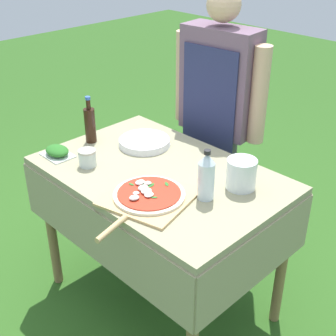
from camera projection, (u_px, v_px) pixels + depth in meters
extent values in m
plane|color=#2D5B1E|center=(161.00, 298.00, 2.59)|extent=(12.00, 12.00, 0.00)
cube|color=gray|center=(160.00, 175.00, 2.21)|extent=(1.16, 0.77, 0.04)
cube|color=gray|center=(96.00, 237.00, 2.05)|extent=(1.16, 0.01, 0.28)
cube|color=gray|center=(212.00, 175.00, 2.52)|extent=(1.16, 0.01, 0.28)
cube|color=gray|center=(89.00, 162.00, 2.65)|extent=(0.01, 0.77, 0.28)
cube|color=gray|center=(259.00, 259.00, 1.92)|extent=(0.01, 0.77, 0.28)
cylinder|color=olive|center=(51.00, 226.00, 2.53)|extent=(0.05, 0.05, 0.77)
cylinder|color=olive|center=(192.00, 336.00, 1.88)|extent=(0.05, 0.05, 0.77)
cylinder|color=olive|center=(140.00, 183.00, 2.93)|extent=(0.05, 0.05, 0.77)
cylinder|color=olive|center=(282.00, 261.00, 2.28)|extent=(0.05, 0.05, 0.77)
cylinder|color=#4C4C51|center=(224.00, 192.00, 2.83)|extent=(0.11, 0.11, 0.78)
cylinder|color=#4C4C51|center=(203.00, 184.00, 2.91)|extent=(0.11, 0.11, 0.78)
cube|color=#6B5166|center=(220.00, 81.00, 2.54)|extent=(0.44, 0.22, 0.58)
cube|color=navy|center=(208.00, 124.00, 2.58)|extent=(0.34, 0.04, 0.85)
cylinder|color=tan|center=(259.00, 96.00, 2.41)|extent=(0.09, 0.09, 0.52)
cylinder|color=tan|center=(184.00, 77.00, 2.69)|extent=(0.09, 0.09, 0.52)
sphere|color=tan|center=(224.00, 4.00, 2.35)|extent=(0.18, 0.18, 0.18)
cube|color=tan|center=(149.00, 197.00, 1.99)|extent=(0.41, 0.41, 0.01)
cylinder|color=tan|center=(112.00, 228.00, 1.80)|extent=(0.07, 0.18, 0.02)
cylinder|color=beige|center=(149.00, 195.00, 1.99)|extent=(0.31, 0.31, 0.01)
cylinder|color=red|center=(149.00, 193.00, 1.98)|extent=(0.27, 0.27, 0.00)
ellipsoid|color=white|center=(136.00, 193.00, 1.97)|extent=(0.04, 0.04, 0.01)
ellipsoid|color=white|center=(148.00, 183.00, 2.04)|extent=(0.04, 0.04, 0.01)
ellipsoid|color=white|center=(149.00, 195.00, 1.95)|extent=(0.04, 0.05, 0.01)
ellipsoid|color=white|center=(143.00, 188.00, 1.99)|extent=(0.04, 0.05, 0.02)
ellipsoid|color=white|center=(142.00, 181.00, 2.05)|extent=(0.03, 0.03, 0.01)
ellipsoid|color=white|center=(148.00, 190.00, 1.99)|extent=(0.03, 0.03, 0.01)
ellipsoid|color=white|center=(134.00, 198.00, 1.93)|extent=(0.05, 0.05, 0.02)
ellipsoid|color=white|center=(146.00, 192.00, 1.97)|extent=(0.06, 0.06, 0.02)
ellipsoid|color=white|center=(140.00, 182.00, 2.04)|extent=(0.04, 0.05, 0.01)
ellipsoid|color=#286B23|center=(151.00, 185.00, 2.03)|extent=(0.02, 0.04, 0.00)
ellipsoid|color=#286B23|center=(144.00, 185.00, 2.03)|extent=(0.01, 0.03, 0.00)
ellipsoid|color=#286B23|center=(154.00, 197.00, 1.94)|extent=(0.03, 0.03, 0.00)
ellipsoid|color=#286B23|center=(167.00, 184.00, 2.04)|extent=(0.04, 0.03, 0.00)
ellipsoid|color=#286B23|center=(131.00, 184.00, 2.04)|extent=(0.03, 0.02, 0.00)
cylinder|color=black|center=(90.00, 126.00, 2.44)|extent=(0.06, 0.06, 0.18)
cylinder|color=black|center=(88.00, 104.00, 2.38)|extent=(0.02, 0.02, 0.05)
cylinder|color=#335BB2|center=(88.00, 98.00, 2.36)|extent=(0.03, 0.03, 0.02)
cylinder|color=silver|center=(206.00, 181.00, 1.96)|extent=(0.07, 0.07, 0.17)
cone|color=silver|center=(207.00, 159.00, 1.91)|extent=(0.07, 0.07, 0.04)
cylinder|color=#232326|center=(207.00, 152.00, 1.89)|extent=(0.03, 0.03, 0.02)
cube|color=silver|center=(58.00, 155.00, 2.34)|extent=(0.16, 0.12, 0.01)
ellipsoid|color=#286B23|center=(57.00, 151.00, 2.32)|extent=(0.14, 0.10, 0.04)
cylinder|color=silver|center=(241.00, 174.00, 2.04)|extent=(0.13, 0.13, 0.14)
cylinder|color=white|center=(145.00, 145.00, 2.44)|extent=(0.27, 0.27, 0.00)
cylinder|color=white|center=(145.00, 144.00, 2.44)|extent=(0.27, 0.27, 0.00)
cylinder|color=white|center=(145.00, 143.00, 2.44)|extent=(0.27, 0.27, 0.00)
cylinder|color=white|center=(144.00, 142.00, 2.43)|extent=(0.27, 0.27, 0.00)
cylinder|color=white|center=(144.00, 141.00, 2.43)|extent=(0.27, 0.27, 0.00)
cylinder|color=white|center=(144.00, 140.00, 2.43)|extent=(0.26, 0.26, 0.00)
cylinder|color=white|center=(144.00, 139.00, 2.43)|extent=(0.26, 0.26, 0.00)
cylinder|color=silver|center=(88.00, 159.00, 2.23)|extent=(0.08, 0.08, 0.07)
cylinder|color=red|center=(88.00, 161.00, 2.24)|extent=(0.07, 0.07, 0.05)
cylinder|color=#B7B2A3|center=(87.00, 151.00, 2.21)|extent=(0.09, 0.09, 0.01)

